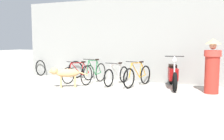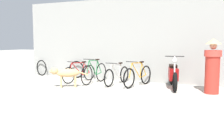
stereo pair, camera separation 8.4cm
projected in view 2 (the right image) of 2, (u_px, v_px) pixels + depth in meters
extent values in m
plane|color=#B7B2A5|center=(68.00, 97.00, 7.19)|extent=(60.00, 60.00, 0.00)
cube|color=gray|center=(119.00, 40.00, 10.24)|extent=(8.33, 0.20, 3.16)
torus|color=black|center=(69.00, 75.00, 9.43)|extent=(0.18, 0.59, 0.60)
torus|color=black|center=(89.00, 73.00, 10.27)|extent=(0.18, 0.59, 0.60)
cylinder|color=red|center=(77.00, 69.00, 9.73)|extent=(0.16, 0.52, 0.50)
cylinder|color=red|center=(83.00, 69.00, 9.97)|extent=(0.06, 0.14, 0.46)
cylinder|color=red|center=(78.00, 63.00, 9.75)|extent=(0.18, 0.61, 0.06)
cylinder|color=red|center=(86.00, 74.00, 10.11)|extent=(0.13, 0.40, 0.07)
cylinder|color=red|center=(87.00, 68.00, 10.13)|extent=(0.11, 0.32, 0.42)
cylinder|color=red|center=(70.00, 69.00, 9.46)|extent=(0.07, 0.19, 0.45)
cube|color=black|center=(84.00, 62.00, 9.99)|extent=(0.11, 0.19, 0.05)
cylinder|color=black|center=(72.00, 62.00, 9.50)|extent=(0.45, 0.14, 0.02)
torus|color=black|center=(87.00, 75.00, 9.09)|extent=(0.09, 0.70, 0.70)
torus|color=black|center=(101.00, 72.00, 9.93)|extent=(0.09, 0.70, 0.70)
cylinder|color=#1E7238|center=(93.00, 68.00, 9.39)|extent=(0.07, 0.48, 0.58)
cylinder|color=#1E7238|center=(97.00, 68.00, 9.63)|extent=(0.04, 0.13, 0.53)
cylinder|color=#1E7238|center=(93.00, 60.00, 9.40)|extent=(0.07, 0.55, 0.06)
cylinder|color=#1E7238|center=(99.00, 74.00, 9.77)|extent=(0.06, 0.36, 0.08)
cylinder|color=#1E7238|center=(99.00, 66.00, 9.79)|extent=(0.05, 0.29, 0.49)
cylinder|color=#1E7238|center=(88.00, 68.00, 9.13)|extent=(0.04, 0.17, 0.52)
cube|color=black|center=(97.00, 60.00, 9.64)|extent=(0.08, 0.18, 0.05)
cylinder|color=black|center=(89.00, 59.00, 9.16)|extent=(0.46, 0.06, 0.02)
torus|color=black|center=(109.00, 78.00, 8.75)|extent=(0.12, 0.61, 0.61)
torus|color=black|center=(124.00, 74.00, 9.67)|extent=(0.12, 0.61, 0.61)
cylinder|color=beige|center=(115.00, 71.00, 9.08)|extent=(0.09, 0.53, 0.51)
cylinder|color=beige|center=(120.00, 70.00, 9.35)|extent=(0.04, 0.14, 0.46)
cylinder|color=beige|center=(116.00, 64.00, 9.10)|extent=(0.10, 0.62, 0.06)
cylinder|color=beige|center=(122.00, 76.00, 9.50)|extent=(0.08, 0.41, 0.07)
cylinder|color=beige|center=(122.00, 69.00, 9.52)|extent=(0.07, 0.32, 0.43)
cylinder|color=beige|center=(110.00, 71.00, 8.79)|extent=(0.05, 0.19, 0.45)
cube|color=black|center=(120.00, 63.00, 9.36)|extent=(0.09, 0.19, 0.05)
cylinder|color=black|center=(111.00, 63.00, 8.83)|extent=(0.46, 0.08, 0.02)
torus|color=black|center=(129.00, 78.00, 8.47)|extent=(0.20, 0.66, 0.67)
torus|color=black|center=(146.00, 75.00, 9.32)|extent=(0.20, 0.66, 0.67)
cylinder|color=orange|center=(136.00, 70.00, 8.77)|extent=(0.15, 0.53, 0.55)
cylinder|color=orange|center=(141.00, 70.00, 9.02)|extent=(0.06, 0.14, 0.51)
cylinder|color=orange|center=(137.00, 63.00, 8.79)|extent=(0.17, 0.61, 0.06)
cylinder|color=orange|center=(143.00, 76.00, 9.17)|extent=(0.12, 0.41, 0.08)
cylinder|color=orange|center=(144.00, 69.00, 9.18)|extent=(0.10, 0.32, 0.47)
cylinder|color=orange|center=(130.00, 71.00, 8.50)|extent=(0.07, 0.19, 0.49)
cube|color=black|center=(142.00, 62.00, 9.03)|extent=(0.11, 0.19, 0.05)
cylinder|color=black|center=(132.00, 62.00, 8.54)|extent=(0.45, 0.13, 0.02)
torus|color=black|center=(175.00, 82.00, 7.86)|extent=(0.27, 0.61, 0.61)
torus|color=black|center=(172.00, 76.00, 9.21)|extent=(0.27, 0.61, 0.61)
cube|color=maroon|center=(173.00, 74.00, 8.51)|extent=(0.48, 0.81, 0.38)
cube|color=black|center=(173.00, 66.00, 8.62)|extent=(0.36, 0.54, 0.10)
cylinder|color=silver|center=(175.00, 66.00, 8.06)|extent=(0.09, 0.16, 0.60)
cylinder|color=silver|center=(175.00, 79.00, 7.95)|extent=(0.10, 0.23, 0.20)
cylinder|color=black|center=(175.00, 56.00, 8.08)|extent=(0.57, 0.19, 0.03)
sphere|color=silver|center=(175.00, 60.00, 8.06)|extent=(0.17, 0.17, 0.14)
ellipsoid|color=tan|center=(68.00, 73.00, 8.65)|extent=(0.77, 0.66, 0.28)
cylinder|color=tan|center=(61.00, 82.00, 8.57)|extent=(0.09, 0.09, 0.38)
cylinder|color=tan|center=(61.00, 82.00, 8.72)|extent=(0.09, 0.09, 0.38)
cylinder|color=tan|center=(75.00, 82.00, 8.65)|extent=(0.09, 0.09, 0.38)
cylinder|color=tan|center=(75.00, 81.00, 8.81)|extent=(0.09, 0.09, 0.38)
sphere|color=tan|center=(54.00, 71.00, 8.56)|extent=(0.33, 0.33, 0.24)
ellipsoid|color=tan|center=(51.00, 72.00, 8.54)|extent=(0.16, 0.15, 0.09)
cylinder|color=tan|center=(83.00, 73.00, 8.75)|extent=(0.28, 0.22, 0.15)
cylinder|color=#B72D23|center=(212.00, 72.00, 7.63)|extent=(0.47, 0.47, 1.27)
cylinder|color=#D63C32|center=(213.00, 53.00, 7.57)|extent=(0.55, 0.55, 0.18)
sphere|color=tan|center=(213.00, 46.00, 7.55)|extent=(0.23, 0.23, 0.20)
cone|color=tan|center=(214.00, 41.00, 7.53)|extent=(0.52, 0.52, 0.16)
torus|color=black|center=(77.00, 69.00, 10.88)|extent=(0.72, 0.09, 0.71)
torus|color=black|center=(42.00, 68.00, 11.64)|extent=(0.69, 0.21, 0.70)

